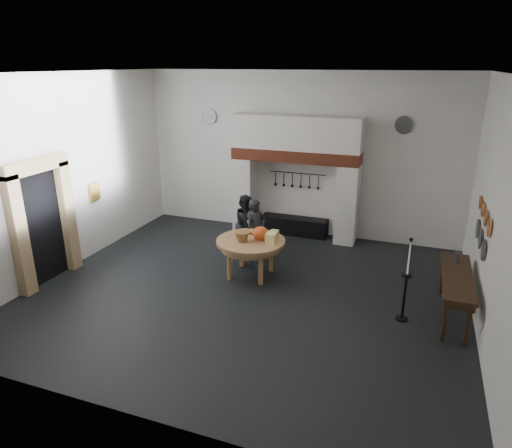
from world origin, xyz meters
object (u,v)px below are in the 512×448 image
(visitor_far, at_px, (246,224))
(barrier_post_near, at_px, (404,299))
(work_table, at_px, (251,241))
(barrier_post_far, at_px, (409,258))
(side_table, at_px, (457,276))
(iron_range, at_px, (294,226))
(visitor_near, at_px, (256,231))

(visitor_far, distance_m, barrier_post_near, 4.52)
(work_table, bearing_deg, visitor_far, 115.29)
(barrier_post_near, height_order, barrier_post_far, same)
(side_table, height_order, barrier_post_near, same)
(iron_range, bearing_deg, work_table, -94.39)
(work_table, distance_m, barrier_post_near, 3.55)
(visitor_near, bearing_deg, barrier_post_far, -50.73)
(work_table, bearing_deg, visitor_near, 102.26)
(work_table, relative_size, visitor_near, 1.00)
(visitor_far, bearing_deg, barrier_post_near, -115.81)
(visitor_near, bearing_deg, work_table, -133.82)
(iron_range, height_order, barrier_post_far, barrier_post_far)
(side_table, bearing_deg, iron_range, 140.72)
(iron_range, distance_m, side_table, 5.33)
(visitor_far, bearing_deg, visitor_near, -133.58)
(visitor_near, relative_size, visitor_far, 1.02)
(iron_range, relative_size, work_table, 1.21)
(work_table, relative_size, barrier_post_near, 1.75)
(barrier_post_far, bearing_deg, barrier_post_near, -90.00)
(visitor_far, relative_size, barrier_post_far, 1.72)
(iron_range, distance_m, work_table, 3.01)
(iron_range, bearing_deg, barrier_post_far, -29.09)
(visitor_far, relative_size, barrier_post_near, 1.72)
(iron_range, height_order, visitor_far, visitor_far)
(visitor_far, distance_m, side_table, 5.17)
(visitor_near, relative_size, side_table, 0.72)
(visitor_near, xyz_separation_m, visitor_far, (-0.40, 0.40, -0.01))
(work_table, height_order, barrier_post_near, barrier_post_near)
(iron_range, distance_m, visitor_near, 2.22)
(barrier_post_near, distance_m, barrier_post_far, 2.00)
(side_table, xyz_separation_m, barrier_post_near, (-0.90, -0.43, -0.42))
(iron_range, relative_size, side_table, 0.86)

